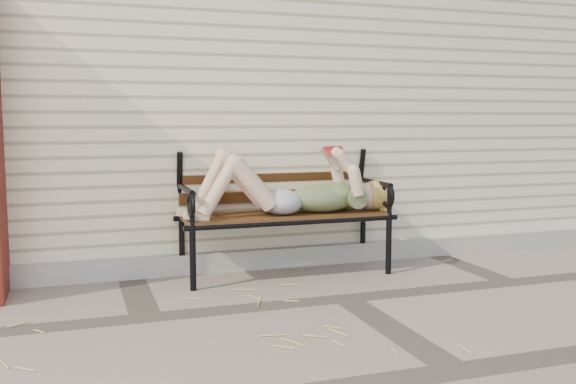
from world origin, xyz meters
name	(u,v)px	position (x,y,z in m)	size (l,w,h in m)	color
ground	(346,298)	(0.00, 0.00, 0.00)	(80.00, 80.00, 0.00)	gray
house_wall	(232,85)	(0.00, 3.00, 1.50)	(8.00, 4.00, 3.00)	beige
foundation_strip	(295,256)	(0.00, 0.97, 0.07)	(8.00, 0.10, 0.15)	#ADA99C
garden_bench	(281,192)	(-0.16, 0.83, 0.60)	(1.65, 0.66, 1.07)	black
reading_woman	(289,189)	(-0.15, 0.70, 0.63)	(1.55, 0.35, 0.49)	#0B3B4D
straw_scatter	(128,339)	(-1.38, -0.35, 0.01)	(2.93, 1.82, 0.01)	tan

